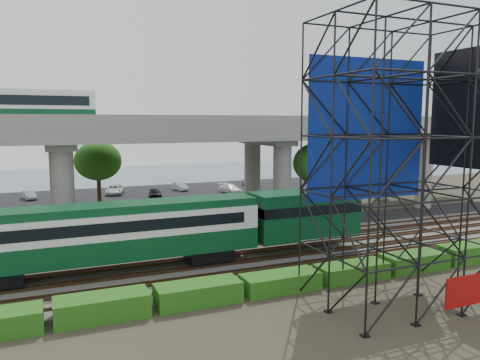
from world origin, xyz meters
name	(u,v)px	position (x,y,z in m)	size (l,w,h in m)	color
ground	(236,271)	(0.00, 0.00, 0.00)	(140.00, 140.00, 0.00)	#474233
ballast_bed	(225,261)	(0.00, 2.00, 0.10)	(90.00, 12.00, 0.20)	slate
service_road	(190,235)	(0.00, 10.50, 0.04)	(90.00, 5.00, 0.08)	black
parking_lot	(138,195)	(0.00, 34.00, 0.04)	(90.00, 18.00, 0.08)	black
harbor_water	(114,177)	(0.00, 56.00, 0.01)	(140.00, 40.00, 0.03)	#43616F
rail_tracks	(225,259)	(0.00, 2.00, 0.28)	(90.00, 9.52, 0.16)	#472D1E
commuter_train	(144,229)	(-5.61, 2.00, 2.88)	(29.30, 3.06, 4.30)	black
overpass	(162,138)	(-0.95, 16.00, 8.21)	(80.00, 12.00, 12.40)	#9E9B93
scaffold_tower	(403,165)	(6.34, -7.98, 7.47)	(9.36, 6.36, 15.00)	black
hedge_strip	(281,281)	(1.01, -4.30, 0.56)	(34.60, 1.80, 1.20)	#1E5713
trees	(122,167)	(-4.67, 16.17, 5.57)	(40.94, 16.94, 7.69)	#382314
suv	(56,239)	(-10.73, 10.21, 0.79)	(2.37, 5.13, 1.43)	black
parked_cars	(137,191)	(-0.30, 33.45, 0.68)	(38.26, 9.64, 1.30)	silver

